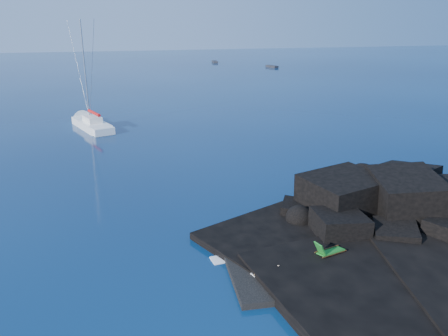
{
  "coord_description": "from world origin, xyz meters",
  "views": [
    {
      "loc": [
        -5.73,
        -18.45,
        12.92
      ],
      "look_at": [
        3.45,
        12.86,
        2.0
      ],
      "focal_mm": 35.0,
      "sensor_mm": 36.0,
      "label": 1
    }
  ],
  "objects_px": {
    "marker_cone": "(329,241)",
    "distant_boat_b": "(272,67)",
    "sailboat": "(92,128)",
    "deck_chair": "(331,248)",
    "distant_boat_a": "(215,63)",
    "sunbather": "(271,270)"
  },
  "relations": [
    {
      "from": "sailboat",
      "to": "distant_boat_b",
      "type": "relative_size",
      "value": 2.91
    },
    {
      "from": "distant_boat_a",
      "to": "distant_boat_b",
      "type": "bearing_deg",
      "value": -52.32
    },
    {
      "from": "sunbather",
      "to": "deck_chair",
      "type": "bearing_deg",
      "value": -6.74
    },
    {
      "from": "distant_boat_a",
      "to": "sailboat",
      "type": "bearing_deg",
      "value": -107.61
    },
    {
      "from": "marker_cone",
      "to": "distant_boat_a",
      "type": "bearing_deg",
      "value": 77.83
    },
    {
      "from": "deck_chair",
      "to": "distant_boat_a",
      "type": "bearing_deg",
      "value": 65.47
    },
    {
      "from": "distant_boat_a",
      "to": "marker_cone",
      "type": "bearing_deg",
      "value": -95.17
    },
    {
      "from": "deck_chair",
      "to": "marker_cone",
      "type": "relative_size",
      "value": 3.72
    },
    {
      "from": "deck_chair",
      "to": "distant_boat_b",
      "type": "height_order",
      "value": "deck_chair"
    },
    {
      "from": "distant_boat_a",
      "to": "sunbather",
      "type": "bearing_deg",
      "value": -96.89
    },
    {
      "from": "marker_cone",
      "to": "distant_boat_a",
      "type": "relative_size",
      "value": 0.1
    },
    {
      "from": "deck_chair",
      "to": "sunbather",
      "type": "xyz_separation_m",
      "value": [
        -3.81,
        -0.55,
        -0.44
      ]
    },
    {
      "from": "sailboat",
      "to": "sunbather",
      "type": "height_order",
      "value": "sailboat"
    },
    {
      "from": "sunbather",
      "to": "marker_cone",
      "type": "xyz_separation_m",
      "value": [
        4.43,
        1.87,
        0.06
      ]
    },
    {
      "from": "sunbather",
      "to": "distant_boat_a",
      "type": "height_order",
      "value": "sunbather"
    },
    {
      "from": "sailboat",
      "to": "marker_cone",
      "type": "relative_size",
      "value": 27.91
    },
    {
      "from": "distant_boat_b",
      "to": "sunbather",
      "type": "bearing_deg",
      "value": -127.48
    },
    {
      "from": "sunbather",
      "to": "distant_boat_b",
      "type": "height_order",
      "value": "sunbather"
    },
    {
      "from": "deck_chair",
      "to": "sunbather",
      "type": "distance_m",
      "value": 3.87
    },
    {
      "from": "sailboat",
      "to": "deck_chair",
      "type": "bearing_deg",
      "value": -89.41
    },
    {
      "from": "marker_cone",
      "to": "distant_boat_b",
      "type": "distance_m",
      "value": 111.21
    },
    {
      "from": "sailboat",
      "to": "deck_chair",
      "type": "relative_size",
      "value": 7.49
    }
  ]
}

